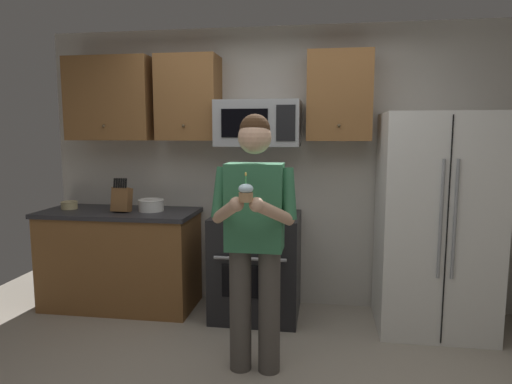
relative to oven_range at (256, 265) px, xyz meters
name	(u,v)px	position (x,y,z in m)	size (l,w,h in m)	color
wall_back	(278,169)	(0.15, 0.39, 0.84)	(4.40, 0.10, 2.60)	beige
oven_range	(256,265)	(0.00, 0.00, 0.00)	(0.76, 0.70, 0.93)	black
microwave	(258,124)	(0.00, 0.12, 1.26)	(0.74, 0.41, 0.40)	#9EA0A5
refrigerator	(435,223)	(1.50, -0.04, 0.44)	(0.90, 0.75, 1.80)	white
cabinet_row_upper	(197,98)	(-0.57, 0.17, 1.49)	(2.78, 0.36, 0.76)	brown
counter_left	(121,258)	(-1.30, 0.02, 0.00)	(1.44, 0.66, 0.92)	brown
knife_block	(122,199)	(-1.24, -0.03, 0.58)	(0.16, 0.15, 0.32)	brown
bowl_large_white	(151,205)	(-0.99, 0.04, 0.52)	(0.24, 0.24, 0.11)	white
bowl_small_colored	(69,205)	(-1.81, 0.04, 0.50)	(0.16, 0.16, 0.07)	beige
person	(254,230)	(0.13, -0.96, 0.53)	(0.60, 0.48, 1.76)	#4C4742
cupcake	(246,192)	(0.13, -1.29, 0.83)	(0.09, 0.09, 0.17)	#A87F56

